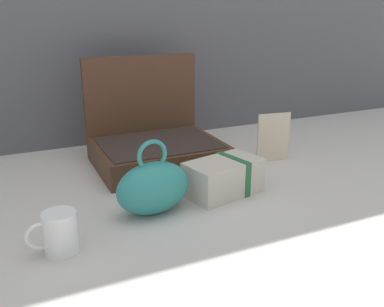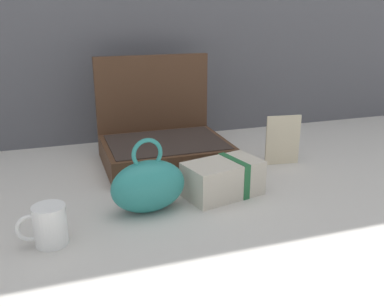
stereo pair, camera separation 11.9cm
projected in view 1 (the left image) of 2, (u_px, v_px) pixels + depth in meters
ground_plane at (193, 188)px, 1.26m from camera, size 6.00×6.00×0.00m
open_suitcase at (155, 142)px, 1.44m from camera, size 0.41×0.33×0.35m
teal_pouch_handbag at (153, 187)px, 1.08m from camera, size 0.21×0.13×0.20m
cream_toiletry_bag at (224, 177)px, 1.21m from camera, size 0.24×0.17×0.10m
coffee_mug at (59, 233)px, 0.91m from camera, size 0.11×0.07×0.09m
info_card_left at (273, 137)px, 1.45m from camera, size 0.12×0.02×0.17m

